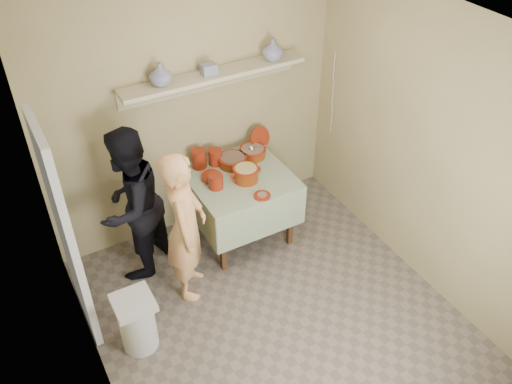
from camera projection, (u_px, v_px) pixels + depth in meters
ground at (282, 327)px, 4.79m from camera, size 3.50×3.50×0.00m
tile_panel at (66, 234)px, 4.27m from camera, size 0.06×0.70×2.00m
plate_stack_a at (199, 159)px, 5.36m from camera, size 0.15×0.15×0.20m
plate_stack_b at (215, 157)px, 5.41m from camera, size 0.14×0.14×0.17m
bowl_stack at (216, 181)px, 5.11m from camera, size 0.14×0.14×0.14m
empty_bowl at (211, 177)px, 5.24m from camera, size 0.19×0.19×0.06m
propped_lid at (260, 138)px, 5.62m from camera, size 0.26×0.14×0.24m
vase_right at (273, 50)px, 5.09m from camera, size 0.25×0.25×0.21m
vase_left at (160, 74)px, 4.68m from camera, size 0.27×0.27×0.20m
ceramic_box at (209, 69)px, 4.88m from camera, size 0.14×0.10×0.10m
person_cook at (185, 227)px, 4.71m from camera, size 0.57×0.66×1.51m
person_helper at (131, 205)px, 4.91m from camera, size 0.96×0.93×1.55m
room_shell at (289, 181)px, 3.81m from camera, size 3.04×3.54×2.62m
serving_table at (239, 185)px, 5.38m from camera, size 0.97×0.97×0.76m
cazuela_meat_a at (232, 160)px, 5.41m from camera, size 0.30×0.30×0.10m
cazuela_meat_b at (253, 152)px, 5.53m from camera, size 0.28×0.28×0.10m
ladle at (252, 148)px, 5.49m from camera, size 0.08×0.26×0.19m
cazuela_rice at (246, 173)px, 5.19m from camera, size 0.33×0.25×0.14m
front_plate at (262, 196)px, 5.03m from camera, size 0.16×0.16×0.03m
wall_shelf at (213, 76)px, 4.98m from camera, size 1.80×0.25×0.21m
trash_bin at (137, 322)px, 4.48m from camera, size 0.32×0.32×0.56m
electrical_cord at (333, 94)px, 5.61m from camera, size 0.01×0.05×0.90m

